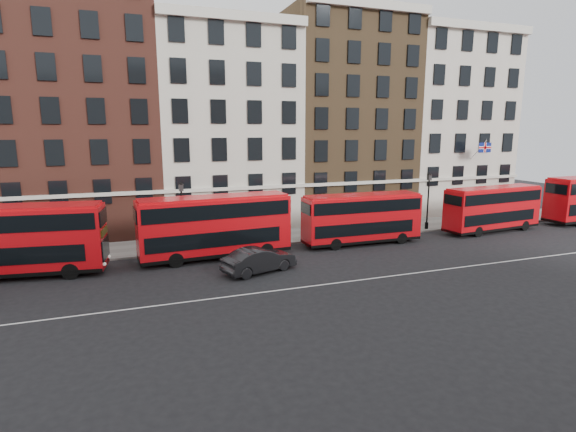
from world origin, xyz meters
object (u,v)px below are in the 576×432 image
object	(u,v)px
bus_a	(11,240)
traffic_light	(467,203)
bus_d	(492,208)
bus_c	(361,218)
bus_b	(215,225)
car_front	(259,260)

from	to	relation	value
bus_a	traffic_light	xyz separation A→B (m)	(37.61, 2.08, -0.05)
bus_d	traffic_light	world-z (taller)	bus_d
bus_a	bus_c	size ratio (longest dim) A/B	1.14
bus_c	traffic_light	world-z (taller)	bus_c
bus_b	bus_c	xyz separation A→B (m)	(12.11, 0.00, -0.24)
bus_b	bus_d	size ratio (longest dim) A/B	1.10
bus_a	car_front	size ratio (longest dim) A/B	2.24
bus_d	bus_b	bearing A→B (deg)	174.59
bus_c	traffic_light	xyz separation A→B (m)	(12.52, 2.09, 0.21)
bus_c	car_front	size ratio (longest dim) A/B	1.97
car_front	bus_a	bearing A→B (deg)	56.27
bus_c	traffic_light	size ratio (longest dim) A/B	3.04
bus_a	bus_b	world-z (taller)	bus_a
traffic_light	bus_c	bearing A→B (deg)	-170.54
bus_b	car_front	size ratio (longest dim) A/B	2.21
bus_a	traffic_light	world-z (taller)	bus_a
bus_b	traffic_light	bearing A→B (deg)	1.03
bus_b	traffic_light	size ratio (longest dim) A/B	3.41
bus_a	bus_d	bearing A→B (deg)	7.36
bus_a	traffic_light	bearing A→B (deg)	10.54
car_front	bus_d	bearing A→B (deg)	-97.61
bus_d	traffic_light	xyz separation A→B (m)	(-1.09, 2.09, 0.20)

